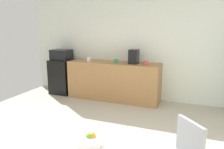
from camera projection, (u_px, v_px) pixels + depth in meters
wall_back at (144, 45)px, 5.25m from camera, size 6.00×0.10×2.60m
counter_block at (114, 81)px, 5.34m from camera, size 2.19×0.60×0.90m
mini_fridge at (62, 76)px, 5.85m from camera, size 0.54×0.54×0.88m
microwave at (61, 55)px, 5.73m from camera, size 0.48×0.38×0.26m
fruit_bowl at (88, 141)px, 1.90m from camera, size 0.24×0.24×0.11m
mug_white at (88, 59)px, 5.39m from camera, size 0.13×0.08×0.09m
mug_green at (146, 63)px, 4.88m from camera, size 0.13×0.08×0.09m
mug_red at (116, 61)px, 5.14m from camera, size 0.13×0.08×0.09m
coffee_maker at (134, 57)px, 5.03m from camera, size 0.20×0.24×0.32m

